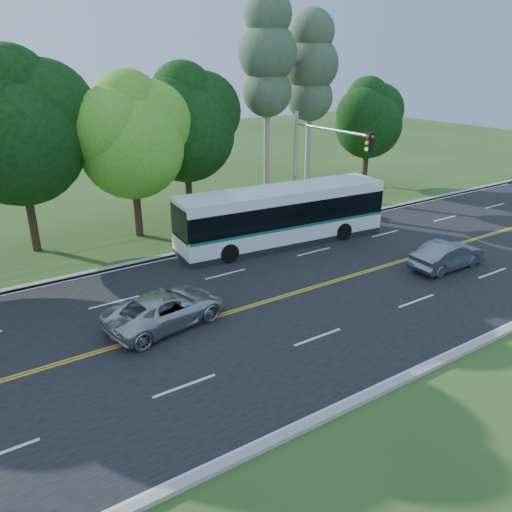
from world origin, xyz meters
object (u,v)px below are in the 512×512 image
traffic_signal (316,157)px  suv (166,309)px  transit_bus (282,216)px  sedan (447,255)px

traffic_signal → suv: (-11.35, -4.90, -3.98)m
transit_bus → sedan: 8.86m
traffic_signal → sedan: size_ratio=1.69×
traffic_signal → transit_bus: size_ratio=0.57×
traffic_signal → transit_bus: 3.76m
traffic_signal → sedan: traffic_signal is taller
traffic_signal → sedan: 8.67m
suv → sedan: bearing=-109.8°
transit_bus → suv: size_ratio=2.52×
traffic_signal → transit_bus: bearing=175.2°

